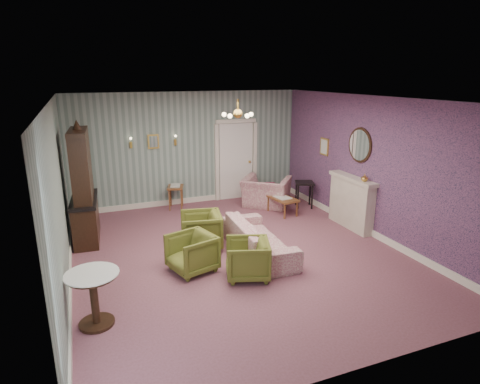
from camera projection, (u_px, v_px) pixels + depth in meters
name	position (u px, v px, depth m)	size (l,w,h in m)	color
floor	(238.00, 253.00, 7.84)	(7.00, 7.00, 0.00)	#824B5B
ceiling	(238.00, 99.00, 7.04)	(7.00, 7.00, 0.00)	white
wall_back	(189.00, 149.00, 10.56)	(6.00, 6.00, 0.00)	slate
wall_front	(359.00, 257.00, 4.32)	(6.00, 6.00, 0.00)	slate
wall_left	(59.00, 198.00, 6.37)	(7.00, 7.00, 0.00)	slate
wall_right	(372.00, 167.00, 8.50)	(7.00, 7.00, 0.00)	slate
wall_right_floral	(371.00, 167.00, 8.50)	(7.00, 7.00, 0.00)	#A55281
door	(236.00, 160.00, 11.09)	(1.12, 0.12, 2.16)	white
olive_chair_a	(247.00, 257.00, 6.84)	(0.70, 0.66, 0.72)	brown
olive_chair_b	(192.00, 251.00, 7.05)	(0.72, 0.67, 0.74)	brown
olive_chair_c	(201.00, 229.00, 8.02)	(0.77, 0.72, 0.79)	brown
sofa_chintz	(259.00, 233.00, 7.75)	(2.12, 0.62, 0.83)	#923B58
wingback_chair	(266.00, 187.00, 10.54)	(1.15, 0.75, 1.01)	#923B58
dresser	(82.00, 183.00, 8.20)	(0.50, 1.45, 2.42)	black
fireplace	(351.00, 202.00, 9.05)	(0.30, 1.40, 1.16)	beige
mantel_vase	(365.00, 178.00, 8.51)	(0.15, 0.15, 0.15)	gold
oval_mirror	(360.00, 145.00, 8.74)	(0.04, 0.76, 0.84)	white
framed_print	(324.00, 147.00, 10.01)	(0.04, 0.34, 0.42)	gold
coffee_table	(282.00, 205.00, 10.03)	(0.45, 0.82, 0.42)	brown
side_table_black	(304.00, 195.00, 10.49)	(0.45, 0.45, 0.67)	black
pedestal_table	(94.00, 299.00, 5.51)	(0.72, 0.72, 0.78)	black
nesting_table	(176.00, 196.00, 10.40)	(0.38, 0.49, 0.64)	brown
gilt_mirror_back	(153.00, 142.00, 10.14)	(0.28, 0.06, 0.36)	gold
sconce_left	(131.00, 143.00, 9.92)	(0.16, 0.12, 0.30)	gold
sconce_right	(175.00, 140.00, 10.32)	(0.16, 0.12, 0.30)	gold
chandelier	(238.00, 115.00, 7.11)	(0.56, 0.56, 0.36)	gold
burgundy_cushion	(267.00, 190.00, 10.39)	(0.38, 0.10, 0.38)	maroon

